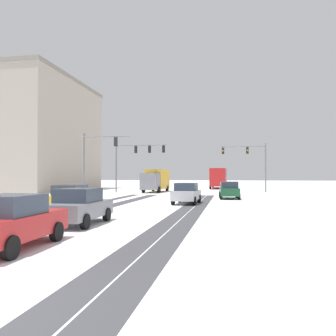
# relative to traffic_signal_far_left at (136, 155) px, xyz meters

# --- Properties ---
(wheel_track_left_lane) EXTENTS (0.82, 34.53, 0.01)m
(wheel_track_left_lane) POSITION_rel_traffic_signal_far_left_xyz_m (9.76, -21.62, -4.81)
(wheel_track_left_lane) COLOR #424247
(wheel_track_left_lane) RESTS_ON ground
(wheel_track_right_lane) EXTENTS (0.84, 34.53, 0.01)m
(wheel_track_right_lane) POSITION_rel_traffic_signal_far_left_xyz_m (8.88, -21.62, -4.81)
(wheel_track_right_lane) COLOR #424247
(wheel_track_right_lane) RESTS_ON ground
(wheel_track_center) EXTENTS (1.16, 34.53, 0.01)m
(wheel_track_center) POSITION_rel_traffic_signal_far_left_xyz_m (3.31, -21.62, -4.81)
(wheel_track_center) COLOR #424247
(wheel_track_center) RESTS_ON ground
(wheel_track_oncoming) EXTENTS (0.97, 34.53, 0.01)m
(wheel_track_oncoming) POSITION_rel_traffic_signal_far_left_xyz_m (1.24, -21.62, -4.81)
(wheel_track_oncoming) COLOR #424247
(wheel_track_oncoming) RESTS_ON ground
(traffic_signal_far_left) EXTENTS (6.76, 0.52, 6.50)m
(traffic_signal_far_left) POSITION_rel_traffic_signal_far_left_xyz_m (0.00, 0.00, 0.00)
(traffic_signal_far_left) COLOR slate
(traffic_signal_far_left) RESTS_ON ground
(traffic_signal_far_right) EXTENTS (5.93, 0.48, 6.50)m
(traffic_signal_far_right) POSITION_rel_traffic_signal_far_left_xyz_m (14.52, 4.12, -0.17)
(traffic_signal_far_right) COLOR slate
(traffic_signal_far_right) RESTS_ON ground
(traffic_signal_near_left) EXTENTS (4.90, 0.38, 6.50)m
(traffic_signal_near_left) POSITION_rel_traffic_signal_far_left_xyz_m (-1.41, -9.91, -0.46)
(traffic_signal_near_left) COLOR slate
(traffic_signal_near_left) RESTS_ON ground
(car_dark_green_lead) EXTENTS (2.02, 4.19, 1.62)m
(car_dark_green_lead) POSITION_rel_traffic_signal_far_left_xyz_m (11.76, -9.43, -4.00)
(car_dark_green_lead) COLOR #194C2D
(car_dark_green_lead) RESTS_ON ground
(car_silver_second) EXTENTS (2.02, 4.19, 1.62)m
(car_silver_second) POSITION_rel_traffic_signal_far_left_xyz_m (8.48, -15.81, -4.00)
(car_silver_second) COLOR #B7BABF
(car_silver_second) RESTS_ON ground
(car_yellow_cab_third) EXTENTS (1.89, 4.13, 1.62)m
(car_yellow_cab_third) POSITION_rel_traffic_signal_far_left_xyz_m (2.14, -22.56, -4.00)
(car_yellow_cab_third) COLOR yellow
(car_yellow_cab_third) RESTS_ON ground
(car_grey_fourth) EXTENTS (1.85, 4.11, 1.62)m
(car_grey_fourth) POSITION_rel_traffic_signal_far_left_xyz_m (5.12, -27.75, -4.00)
(car_grey_fourth) COLOR slate
(car_grey_fourth) RESTS_ON ground
(car_red_fifth) EXTENTS (1.93, 4.15, 1.62)m
(car_red_fifth) POSITION_rel_traffic_signal_far_left_xyz_m (5.26, -32.80, -4.00)
(car_red_fifth) COLOR red
(car_red_fifth) RESTS_ON ground
(bus_oncoming) EXTENTS (2.78, 11.03, 3.38)m
(bus_oncoming) POSITION_rel_traffic_signal_far_left_xyz_m (10.07, 16.83, -2.82)
(bus_oncoming) COLOR #B21E1E
(bus_oncoming) RESTS_ON ground
(box_truck_delivery) EXTENTS (2.57, 7.49, 3.02)m
(box_truck_delivery) POSITION_rel_traffic_signal_far_left_xyz_m (2.13, 2.24, -3.18)
(box_truck_delivery) COLOR slate
(box_truck_delivery) RESTS_ON ground
(office_building_far_left_block) EXTENTS (20.94, 20.76, 16.62)m
(office_building_far_left_block) POSITION_rel_traffic_signal_far_left_xyz_m (-20.94, 4.90, 3.50)
(office_building_far_left_block) COLOR #A89E8E
(office_building_far_left_block) RESTS_ON ground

